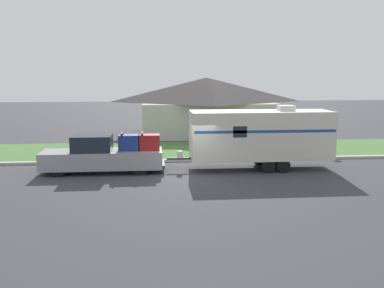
{
  "coord_description": "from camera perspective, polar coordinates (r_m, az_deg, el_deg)",
  "views": [
    {
      "loc": [
        -1.87,
        -20.48,
        4.99
      ],
      "look_at": [
        0.17,
        1.4,
        1.4
      ],
      "focal_mm": 40.0,
      "sensor_mm": 36.0,
      "label": 1
    }
  ],
  "objects": [
    {
      "name": "travel_trailer",
      "position": [
        22.83,
        9.14,
        1.21
      ],
      "size": [
        8.66,
        2.22,
        3.38
      ],
      "color": "black",
      "rests_on": "ground_plane"
    },
    {
      "name": "ground_plane",
      "position": [
        21.16,
        -0.12,
        -4.36
      ],
      "size": [
        120.0,
        120.0,
        0.0
      ],
      "primitive_type": "plane",
      "color": "#38383D"
    },
    {
      "name": "pickup_truck",
      "position": [
        22.41,
        -11.65,
        -1.43
      ],
      "size": [
        6.23,
        1.93,
        2.05
      ],
      "color": "black",
      "rests_on": "ground_plane"
    },
    {
      "name": "lawn_strip",
      "position": [
        28.38,
        -1.48,
        -0.82
      ],
      "size": [
        80.0,
        7.0,
        0.03
      ],
      "color": "#477538",
      "rests_on": "ground_plane"
    },
    {
      "name": "mailbox",
      "position": [
        27.56,
        17.86,
        0.43
      ],
      "size": [
        0.48,
        0.2,
        1.25
      ],
      "color": "brown",
      "rests_on": "ground_plane"
    },
    {
      "name": "curb_strip",
      "position": [
        24.8,
        -0.91,
        -2.17
      ],
      "size": [
        80.0,
        0.3,
        0.14
      ],
      "color": "beige",
      "rests_on": "ground_plane"
    },
    {
      "name": "house_across_street",
      "position": [
        36.08,
        1.92,
        5.24
      ],
      "size": [
        11.44,
        8.2,
        4.73
      ],
      "color": "#B2B2A8",
      "rests_on": "ground_plane"
    }
  ]
}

